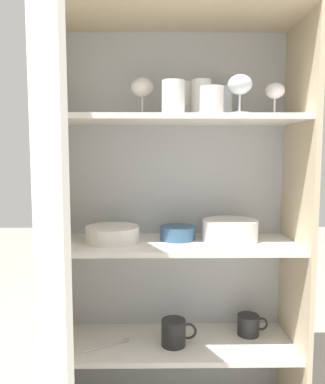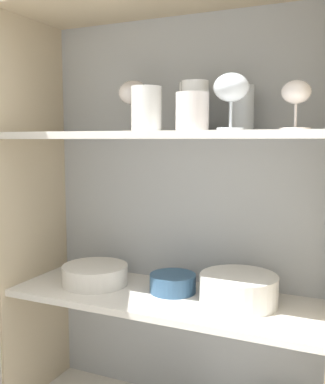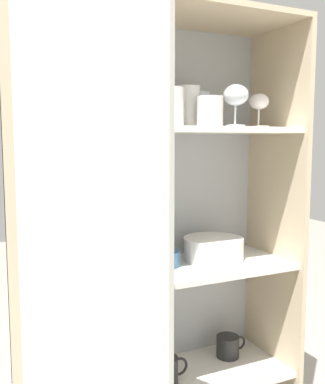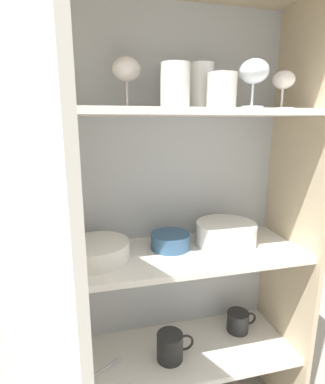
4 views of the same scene
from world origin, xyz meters
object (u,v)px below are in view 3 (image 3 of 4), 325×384
object	(u,v)px
plate_stack_white	(213,249)
serving_bowl_small	(161,257)
mixing_bowl_large	(92,267)
coffee_mug_primary	(165,371)

from	to	relation	value
plate_stack_white	serving_bowl_small	size ratio (longest dim) A/B	1.56
mixing_bowl_large	coffee_mug_primary	distance (m)	0.45
mixing_bowl_large	plate_stack_white	bearing A→B (deg)	2.12
mixing_bowl_large	coffee_mug_primary	size ratio (longest dim) A/B	1.50
plate_stack_white	mixing_bowl_large	distance (m)	0.45
plate_stack_white	coffee_mug_primary	xyz separation A→B (m)	(-0.22, -0.05, -0.39)
serving_bowl_small	mixing_bowl_large	bearing A→B (deg)	-172.86
coffee_mug_primary	serving_bowl_small	bearing A→B (deg)	76.99
serving_bowl_small	coffee_mug_primary	size ratio (longest dim) A/B	1.01
mixing_bowl_large	serving_bowl_small	xyz separation A→B (m)	(0.25, 0.03, -0.00)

